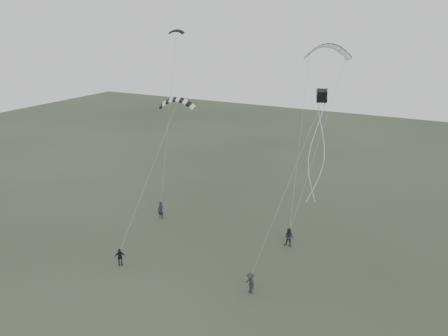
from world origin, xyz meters
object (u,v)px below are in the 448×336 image
at_px(flyer_right, 289,237).
at_px(flyer_center, 120,257).
at_px(flyer_left, 161,210).
at_px(kite_box, 322,96).
at_px(flyer_far, 250,283).
at_px(kite_dark_small, 176,31).
at_px(kite_striped, 176,99).
at_px(kite_pale_large, 328,46).

bearing_deg(flyer_right, flyer_center, -141.60).
xyz_separation_m(flyer_left, kite_box, (16.77, -4.09, 13.46)).
height_order(flyer_center, kite_box, kite_box).
height_order(flyer_left, flyer_far, flyer_left).
xyz_separation_m(flyer_right, kite_dark_small, (-13.10, 2.83, 17.38)).
bearing_deg(kite_striped, flyer_far, -54.16).
xyz_separation_m(flyer_far, kite_pale_large, (0.41, 15.65, 16.16)).
xyz_separation_m(flyer_right, kite_pale_large, (0.24, 7.62, 16.10)).
xyz_separation_m(flyer_left, kite_striped, (2.67, -0.48, 11.56)).
height_order(kite_striped, kite_box, kite_box).
height_order(flyer_far, kite_dark_small, kite_dark_small).
relative_size(flyer_right, flyer_center, 1.18).
height_order(flyer_left, flyer_right, flyer_left).
relative_size(kite_pale_large, kite_striped, 1.38).
bearing_deg(flyer_far, kite_box, 81.82).
height_order(flyer_far, kite_box, kite_box).
relative_size(flyer_right, kite_dark_small, 1.17).
relative_size(kite_dark_small, kite_box, 2.04).
bearing_deg(flyer_center, kite_box, -25.51).
bearing_deg(flyer_center, kite_striped, 43.09).
bearing_deg(flyer_far, flyer_center, -136.47).
bearing_deg(kite_pale_large, flyer_left, -145.91).
xyz_separation_m(flyer_center, flyer_far, (11.10, 1.40, 0.08)).
xyz_separation_m(flyer_left, flyer_far, (13.35, -7.57, -0.09)).
height_order(flyer_right, flyer_center, flyer_right).
height_order(flyer_left, kite_dark_small, kite_dark_small).
bearing_deg(kite_dark_small, flyer_center, -93.91).
height_order(flyer_right, flyer_far, flyer_right).
relative_size(kite_dark_small, kite_striped, 0.47).
distance_m(flyer_center, kite_box, 20.50).
bearing_deg(kite_striped, flyer_center, -113.41).
bearing_deg(flyer_left, kite_striped, -10.30).
bearing_deg(kite_pale_large, flyer_right, -88.16).
xyz_separation_m(flyer_right, kite_striped, (-10.84, -0.94, 11.60)).
xyz_separation_m(flyer_left, kite_pale_large, (13.76, 8.08, 16.07)).
bearing_deg(kite_pale_large, flyer_far, -87.84).
relative_size(kite_pale_large, kite_box, 5.99).
bearing_deg(kite_box, flyer_center, 179.38).
relative_size(flyer_center, kite_pale_large, 0.34).
relative_size(flyer_right, flyer_far, 1.06).
distance_m(kite_striped, kite_box, 14.67).
distance_m(flyer_center, kite_dark_small, 21.46).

